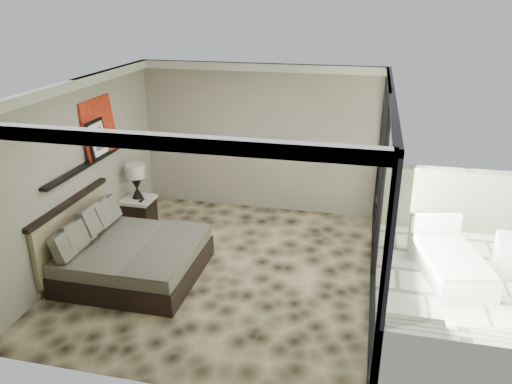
% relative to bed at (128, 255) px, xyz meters
% --- Properties ---
extents(floor, '(5.00, 5.00, 0.00)m').
position_rel_bed_xyz_m(floor, '(1.34, 0.45, -0.32)').
color(floor, black).
rests_on(floor, ground).
extents(ceiling, '(4.50, 5.00, 0.02)m').
position_rel_bed_xyz_m(ceiling, '(1.34, 0.45, 2.47)').
color(ceiling, silver).
rests_on(ceiling, back_wall).
extents(back_wall, '(4.50, 0.02, 2.80)m').
position_rel_bed_xyz_m(back_wall, '(1.34, 2.94, 1.08)').
color(back_wall, gray).
rests_on(back_wall, floor).
extents(left_wall, '(0.02, 5.00, 2.80)m').
position_rel_bed_xyz_m(left_wall, '(-0.90, 0.45, 1.08)').
color(left_wall, gray).
rests_on(left_wall, floor).
extents(glass_wall, '(0.08, 5.00, 2.80)m').
position_rel_bed_xyz_m(glass_wall, '(3.59, 0.45, 1.08)').
color(glass_wall, white).
rests_on(glass_wall, floor).
extents(terrace_slab, '(3.00, 5.00, 0.12)m').
position_rel_bed_xyz_m(terrace_slab, '(5.09, 0.45, -0.38)').
color(terrace_slab, beige).
rests_on(terrace_slab, ground).
extents(picture_ledge, '(0.12, 2.20, 0.05)m').
position_rel_bed_xyz_m(picture_ledge, '(-0.84, 0.55, 1.18)').
color(picture_ledge, black).
rests_on(picture_ledge, left_wall).
extents(bed, '(1.95, 1.89, 1.07)m').
position_rel_bed_xyz_m(bed, '(0.00, 0.00, 0.00)').
color(bed, black).
rests_on(bed, floor).
extents(nightstand, '(0.65, 0.65, 0.54)m').
position_rel_bed_xyz_m(nightstand, '(-0.61, 1.65, -0.05)').
color(nightstand, black).
rests_on(nightstand, floor).
extents(table_lamp, '(0.34, 0.34, 0.63)m').
position_rel_bed_xyz_m(table_lamp, '(-0.62, 1.68, 0.60)').
color(table_lamp, black).
rests_on(table_lamp, nightstand).
extents(abstract_canvas, '(0.13, 0.90, 0.90)m').
position_rel_bed_xyz_m(abstract_canvas, '(-0.85, 1.05, 1.65)').
color(abstract_canvas, '#A8320E').
rests_on(abstract_canvas, picture_ledge).
extents(framed_print, '(0.11, 0.50, 0.60)m').
position_rel_bed_xyz_m(framed_print, '(-0.80, 0.87, 1.50)').
color(framed_print, black).
rests_on(framed_print, picture_ledge).
extents(lounger, '(1.17, 1.78, 0.64)m').
position_rel_bed_xyz_m(lounger, '(4.69, 1.14, -0.12)').
color(lounger, silver).
rests_on(lounger, terrace_slab).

